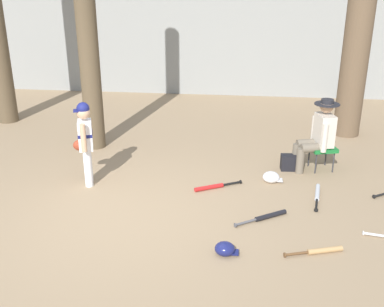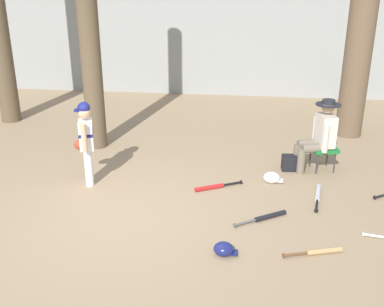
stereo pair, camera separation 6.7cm
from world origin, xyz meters
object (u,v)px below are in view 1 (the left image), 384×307
Objects in this scene: bat_red_barrel at (213,187)px; bat_black_composite at (267,217)px; tree_behind_spectator at (356,51)px; young_ballplayer at (85,138)px; batting_helmet_white at (271,177)px; handbag_beside_stool at (291,162)px; batting_helmet_navy at (225,249)px; folding_stool at (322,149)px; bat_aluminum_silver at (317,194)px; tree_near_player at (87,26)px; seated_spectator at (318,133)px; bat_wood_tan at (320,251)px.

bat_black_composite is at bearing -46.43° from bat_red_barrel.
tree_behind_spectator is 4.35m from bat_black_composite.
young_ballplayer is 4.22× the size of batting_helmet_white.
handbag_beside_stool is 0.48× the size of bat_red_barrel.
handbag_beside_stool is 2.76m from batting_helmet_navy.
folding_stool is 1.09m from bat_aluminum_silver.
batting_helmet_navy is 0.91× the size of batting_helmet_white.
handbag_beside_stool reaches higher than bat_black_composite.
tree_near_player is 10.19× the size of folding_stool.
seated_spectator is at bearing 85.10° from bat_aluminum_silver.
tree_near_player reaches higher than bat_wood_tan.
seated_spectator reaches higher than bat_red_barrel.
tree_behind_spectator is at bearing 57.22° from batting_helmet_white.
seated_spectator is 2.04m from bat_black_composite.
bat_black_composite is (-0.76, -0.75, 0.00)m from bat_aluminum_silver.
tree_behind_spectator reaches higher than bat_wood_tan.
batting_helmet_navy is (-1.28, -1.64, 0.04)m from bat_aluminum_silver.
batting_helmet_navy is (-0.52, -0.89, 0.04)m from bat_black_composite.
tree_near_player is 4.14× the size of seated_spectator.
tree_near_player is 16.07× the size of batting_helmet_white.
bat_black_composite is at bearing 128.69° from bat_wood_tan.
bat_aluminum_silver is 1.14× the size of bat_wood_tan.
young_ballplayer is at bearing -147.16° from tree_behind_spectator.
batting_helmet_navy is (2.59, -3.28, -2.13)m from tree_near_player.
tree_behind_spectator is 8.59× the size of folding_stool.
folding_stool reaches higher than bat_black_composite.
bat_wood_tan is at bearing -48.65° from bat_red_barrel.
batting_helmet_navy is (-2.22, -4.55, -1.59)m from tree_behind_spectator.
young_ballplayer is at bearing -172.38° from batting_helmet_white.
young_ballplayer is 3.81m from folding_stool.
bat_aluminum_silver is at bearing -94.90° from seated_spectator.
batting_helmet_navy reaches higher than bat_wood_tan.
bat_aluminum_silver is 2.61× the size of batting_helmet_white.
tree_behind_spectator reaches higher than seated_spectator.
young_ballplayer reaches higher than bat_aluminum_silver.
bat_black_composite is 1.00× the size of bat_wood_tan.
tree_behind_spectator is (4.80, 1.27, -0.54)m from tree_near_player.
batting_helmet_navy reaches higher than bat_red_barrel.
young_ballplayer is 3.73m from bat_wood_tan.
folding_stool is 0.29m from seated_spectator.
tree_near_player is 6.15× the size of bat_aluminum_silver.
tree_near_player is at bearing 169.01° from handbag_beside_stool.
tree_behind_spectator is 3.47m from bat_aluminum_silver.
tree_behind_spectator reaches higher than bat_red_barrel.
handbag_beside_stool is 0.48× the size of bat_wood_tan.
batting_helmet_white is at bearing -144.59° from folding_stool.
bat_black_composite is at bearing -37.59° from tree_near_player.
batting_helmet_navy is at bearing -106.68° from batting_helmet_white.
seated_spectator is (3.95, -0.64, -1.56)m from tree_near_player.
tree_behind_spectator is 4.83m from bat_wood_tan.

